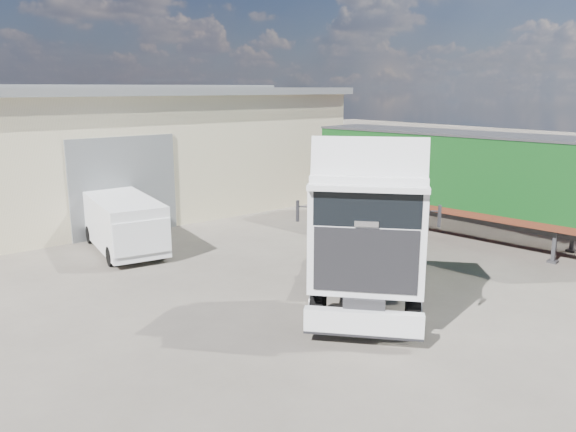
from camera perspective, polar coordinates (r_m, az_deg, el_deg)
ground at (r=14.64m, az=7.35°, el=-8.41°), size 120.00×120.00×0.00m
brick_boundary_wall at (r=26.67m, az=15.43°, el=3.72°), size 0.35×26.00×2.50m
tractor_unit at (r=13.49m, az=8.15°, el=-2.16°), size 6.33×6.02×4.32m
box_trailer at (r=20.94m, az=17.15°, el=4.11°), size 3.80×11.55×3.77m
panel_van at (r=19.12m, az=-16.23°, el=-0.85°), size 2.37×4.55×1.78m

